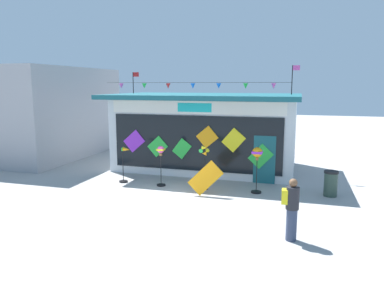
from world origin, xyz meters
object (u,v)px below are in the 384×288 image
kite_shop_building (207,131)px  wind_spinner_far_left (125,163)px  wind_spinner_center_left (204,160)px  person_near_camera (291,208)px  trash_bin (331,183)px  display_kite_on_ground (206,178)px  wind_spinner_left (161,158)px  wind_spinner_center_right (257,158)px

kite_shop_building → wind_spinner_far_left: kite_shop_building is taller
wind_spinner_center_left → person_near_camera: size_ratio=1.04×
wind_spinner_far_left → person_near_camera: bearing=-30.6°
person_near_camera → trash_bin: bearing=-17.1°
display_kite_on_ground → trash_bin: bearing=15.2°
kite_shop_building → wind_spinner_left: (-0.97, -3.77, -0.67)m
person_near_camera → kite_shop_building: bearing=28.0°
person_near_camera → wind_spinner_left: bearing=52.0°
kite_shop_building → display_kite_on_ground: (1.08, -4.52, -1.18)m
wind_spinner_far_left → wind_spinner_left: wind_spinner_left is taller
wind_spinner_left → wind_spinner_center_right: wind_spinner_center_right is taller
display_kite_on_ground → wind_spinner_left: bearing=160.1°
wind_spinner_center_right → wind_spinner_center_left: bearing=-176.5°
wind_spinner_far_left → person_near_camera: 7.95m
wind_spinner_left → wind_spinner_center_left: bearing=-0.6°
wind_spinner_left → display_kite_on_ground: wind_spinner_left is taller
wind_spinner_left → wind_spinner_center_left: size_ratio=0.94×
wind_spinner_left → wind_spinner_center_right: 3.84m
kite_shop_building → wind_spinner_center_right: 4.68m
wind_spinner_far_left → wind_spinner_center_left: bearing=-1.7°
wind_spinner_left → wind_spinner_center_right: size_ratio=0.93×
wind_spinner_center_left → wind_spinner_center_right: bearing=3.5°
kite_shop_building → wind_spinner_far_left: bearing=-125.4°
trash_bin → wind_spinner_left: bearing=-175.9°
kite_shop_building → person_near_camera: size_ratio=5.21×
wind_spinner_center_left → person_near_camera: (3.38, -3.95, -0.29)m
wind_spinner_center_left → kite_shop_building: bearing=102.4°
wind_spinner_far_left → trash_bin: size_ratio=1.58×
wind_spinner_left → wind_spinner_center_right: bearing=1.5°
wind_spinner_left → trash_bin: bearing=4.1°
kite_shop_building → wind_spinner_center_left: kite_shop_building is taller
kite_shop_building → wind_spinner_left: 3.95m
wind_spinner_left → trash_bin: (6.51, 0.47, -0.69)m
wind_spinner_left → wind_spinner_center_right: (3.84, 0.10, 0.20)m
wind_spinner_center_left → wind_spinner_center_right: 2.04m
wind_spinner_center_right → trash_bin: 2.84m
kite_shop_building → wind_spinner_far_left: (-2.62, -3.69, -1.00)m
wind_spinner_center_right → display_kite_on_ground: (-1.78, -0.85, -0.71)m
wind_spinner_left → trash_bin: wind_spinner_left is taller
wind_spinner_left → person_near_camera: person_near_camera is taller
display_kite_on_ground → wind_spinner_far_left: bearing=167.4°
wind_spinner_left → display_kite_on_ground: bearing=-19.9°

